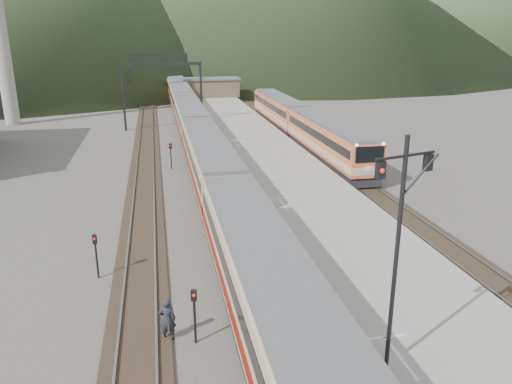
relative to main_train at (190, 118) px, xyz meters
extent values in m
cube|color=black|center=(0.00, -10.49, -1.97)|extent=(2.60, 200.00, 0.12)
cube|color=slate|center=(-0.72, -10.49, -1.87)|extent=(0.10, 200.00, 0.14)
cube|color=slate|center=(0.72, -10.49, -1.87)|extent=(0.10, 200.00, 0.14)
cube|color=black|center=(-5.00, -10.49, -1.97)|extent=(2.60, 200.00, 0.12)
cube|color=slate|center=(-5.72, -10.49, -1.87)|extent=(0.10, 200.00, 0.14)
cube|color=slate|center=(-4.28, -10.49, -1.87)|extent=(0.10, 200.00, 0.14)
cube|color=black|center=(11.50, -10.49, -1.97)|extent=(2.60, 200.00, 0.12)
cube|color=slate|center=(10.78, -10.49, -1.87)|extent=(0.10, 200.00, 0.14)
cube|color=slate|center=(12.22, -10.49, -1.87)|extent=(0.10, 200.00, 0.14)
cube|color=gray|center=(5.60, -12.49, -1.53)|extent=(8.00, 100.00, 1.00)
cube|color=black|center=(-7.50, 4.51, 1.97)|extent=(0.25, 0.25, 8.00)
cube|color=black|center=(1.80, 4.51, 1.97)|extent=(0.25, 0.25, 8.00)
cube|color=black|center=(-2.85, 4.51, 5.77)|extent=(9.30, 0.22, 0.35)
cube|color=black|center=(-7.50, 29.51, 1.97)|extent=(0.25, 0.25, 8.00)
cube|color=black|center=(1.80, 29.51, 1.97)|extent=(0.25, 0.25, 8.00)
cube|color=black|center=(-2.85, 29.51, 5.77)|extent=(9.30, 0.22, 0.35)
cube|color=brown|center=(5.60, 27.51, 0.37)|extent=(9.00, 4.00, 2.80)
cube|color=slate|center=(5.60, 27.51, 1.92)|extent=(9.40, 4.40, 0.30)
cube|color=tan|center=(0.00, -40.69, 0.00)|extent=(2.95, 19.84, 3.60)
cube|color=tan|center=(0.00, -20.34, 0.00)|extent=(2.95, 19.84, 3.60)
cube|color=tan|center=(0.00, 0.00, 0.00)|extent=(2.95, 19.84, 3.60)
cube|color=tan|center=(0.00, 20.34, 0.00)|extent=(2.95, 19.84, 3.60)
cube|color=tan|center=(0.00, 40.69, 0.00)|extent=(2.95, 19.84, 3.60)
cube|color=#DB6B3E|center=(11.50, -14.95, -0.15)|extent=(2.70, 18.18, 3.30)
cube|color=#DB6B3E|center=(11.50, 3.73, -0.15)|extent=(2.70, 18.18, 3.30)
cylinder|color=black|center=(3.12, -44.84, 2.82)|extent=(0.14, 0.14, 7.69)
cube|color=black|center=(3.12, -44.84, 6.06)|extent=(2.13, 0.68, 0.07)
cube|color=black|center=(2.26, -45.09, 5.76)|extent=(0.29, 0.24, 0.50)
cube|color=black|center=(3.99, -44.59, 5.76)|extent=(0.29, 0.24, 0.50)
cylinder|color=black|center=(-2.79, -40.82, -1.03)|extent=(0.10, 0.10, 2.00)
cube|color=black|center=(-2.79, -40.82, 0.02)|extent=(0.25, 0.20, 0.45)
cylinder|color=black|center=(-2.73, -14.71, -1.03)|extent=(0.10, 0.10, 2.00)
cube|color=black|center=(-2.73, -14.71, 0.02)|extent=(0.27, 0.23, 0.45)
cylinder|color=black|center=(-7.00, -34.56, -1.03)|extent=(0.10, 0.10, 2.00)
cube|color=black|center=(-7.00, -34.56, 0.02)|extent=(0.24, 0.19, 0.45)
imported|color=#1F242F|center=(-3.81, -40.38, -1.14)|extent=(0.67, 0.47, 1.77)
camera|label=1|loc=(-3.76, -57.52, 9.42)|focal=35.00mm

